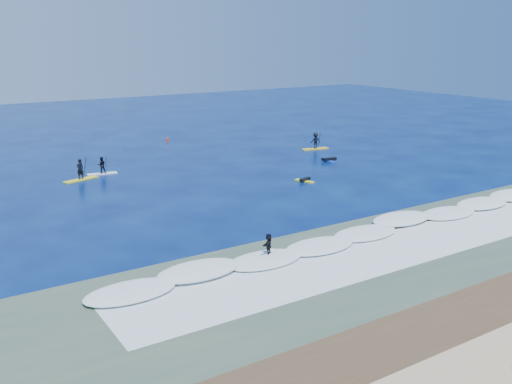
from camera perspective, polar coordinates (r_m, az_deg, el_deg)
ground at (r=44.70m, az=0.96°, el=-0.83°), size 160.00×160.00×0.00m
shallow_water at (r=34.53m, az=13.97°, el=-6.28°), size 90.00×13.00×0.01m
breaking_wave at (r=37.18m, az=9.52°, el=-4.45°), size 40.00×6.00×0.30m
whitewater at (r=35.17m, az=12.79°, el=-5.81°), size 34.00×5.00×0.02m
sup_paddler_left at (r=53.12m, az=-17.16°, el=1.88°), size 3.29×1.74×2.24m
sup_paddler_center at (r=54.84m, az=-15.17°, el=2.44°), size 2.75×1.13×1.88m
sup_paddler_right at (r=65.10m, az=5.95°, el=5.02°), size 3.21×1.34×2.19m
prone_paddler_near at (r=50.56m, az=4.87°, el=1.19°), size 1.44×1.90×0.38m
prone_paddler_far at (r=59.07m, az=7.27°, el=3.23°), size 1.78×2.28×0.47m
wave_surfer at (r=33.04m, az=1.25°, el=-5.38°), size 1.80×1.52×1.35m
marker_buoy at (r=70.09m, az=-8.84°, el=5.20°), size 0.28×0.28×0.68m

